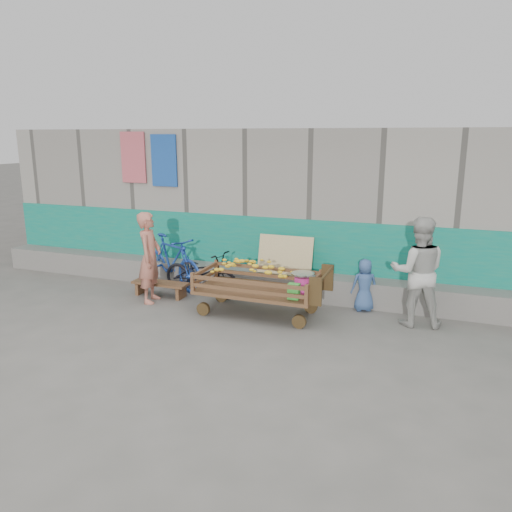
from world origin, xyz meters
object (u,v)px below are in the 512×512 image
at_px(vendor_man, 150,257).
at_px(bicycle_blue, 172,262).
at_px(banana_cart, 255,278).
at_px(woman, 418,272).
at_px(child, 364,285).
at_px(bench, 160,286).
at_px(bicycle_dark, 201,273).

bearing_deg(vendor_man, bicycle_blue, -9.10).
bearing_deg(banana_cart, woman, 10.08).
relative_size(banana_cart, bicycle_blue, 1.24).
distance_m(woman, child, 1.00).
bearing_deg(woman, bench, -6.61).
xyz_separation_m(woman, bicycle_blue, (-4.50, 0.36, -0.33)).
xyz_separation_m(bench, child, (3.62, 0.52, 0.25)).
bearing_deg(banana_cart, bicycle_blue, 158.20).
height_order(child, bicycle_blue, bicycle_blue).
distance_m(bench, bicycle_dark, 0.78).
relative_size(bicycle_dark, bicycle_blue, 0.93).
distance_m(vendor_man, bicycle_blue, 0.89).
xyz_separation_m(child, bicycle_dark, (-2.94, -0.20, -0.03)).
xyz_separation_m(vendor_man, bicycle_dark, (0.67, 0.64, -0.38)).
height_order(bench, child, child).
xyz_separation_m(vendor_man, woman, (4.45, 0.48, 0.05)).
distance_m(bench, bicycle_blue, 0.62).
height_order(vendor_man, bicycle_dark, vendor_man).
bearing_deg(bicycle_dark, woman, -83.92).
relative_size(bench, woman, 0.62).
distance_m(vendor_man, woman, 4.48).
xyz_separation_m(vendor_man, child, (3.61, 0.84, -0.36)).
bearing_deg(woman, child, -31.92).
xyz_separation_m(bench, woman, (4.46, 0.16, 0.66)).
xyz_separation_m(bench, bicycle_dark, (0.68, 0.32, 0.23)).
height_order(bench, bicycle_blue, bicycle_blue).
relative_size(banana_cart, woman, 1.26).
distance_m(child, bicycle_dark, 2.94).
distance_m(vendor_man, child, 3.72).
bearing_deg(bicycle_dark, bicycle_blue, 83.10).
relative_size(bench, vendor_man, 0.66).
bearing_deg(banana_cart, bicycle_dark, 154.85).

